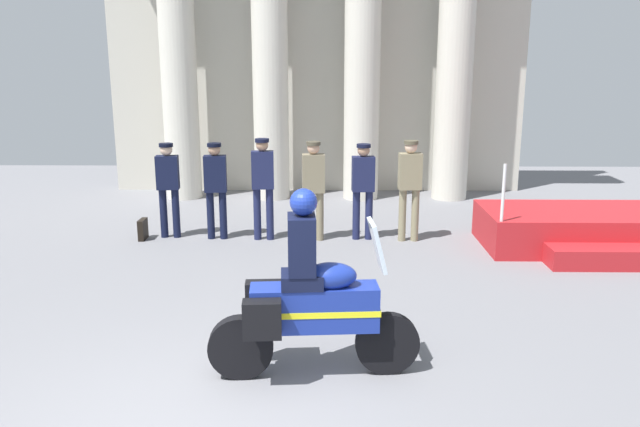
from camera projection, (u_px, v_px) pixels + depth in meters
name	position (u px, v px, depth m)	size (l,w,h in m)	color
colonnade_backdrop	(317.00, 15.00, 14.01)	(9.66, 1.63, 7.72)	beige
reviewing_stand	(583.00, 231.00, 10.51)	(3.26, 2.18, 1.53)	#B21E23
officer_in_row_0	(168.00, 182.00, 11.00)	(0.40, 0.25, 1.67)	black
officer_in_row_1	(216.00, 183.00, 10.91)	(0.40, 0.25, 1.69)	black
officer_in_row_2	(263.00, 181.00, 10.85)	(0.40, 0.25, 1.77)	#191E42
officer_in_row_3	(313.00, 183.00, 10.81)	(0.40, 0.25, 1.72)	#7A7056
officer_in_row_4	(363.00, 184.00, 10.88)	(0.40, 0.25, 1.68)	#191E42
officer_in_row_5	(410.00, 182.00, 10.77)	(0.40, 0.25, 1.75)	#847A5B
motorcycle_with_rider	(307.00, 300.00, 6.12)	(2.09, 0.73, 1.90)	black
briefcase_on_ground	(143.00, 229.00, 11.05)	(0.10, 0.32, 0.36)	black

